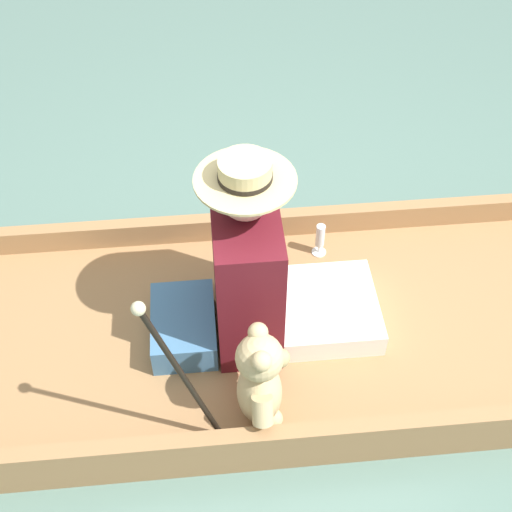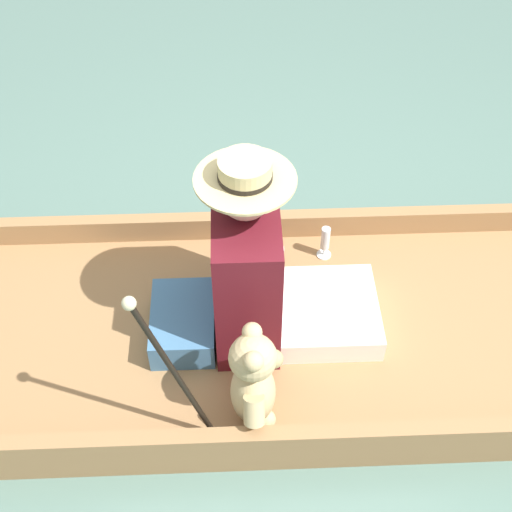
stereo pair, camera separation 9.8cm
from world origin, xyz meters
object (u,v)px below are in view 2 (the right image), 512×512
teddy_bear (254,381)px  wine_glass (325,240)px  walking_cane (168,362)px  seated_person (263,272)px

teddy_bear → wine_glass: (-0.79, 0.34, -0.12)m
teddy_bear → walking_cane: size_ratio=0.58×
walking_cane → wine_glass: bearing=144.6°
seated_person → teddy_bear: (0.42, -0.05, -0.10)m
wine_glass → walking_cane: bearing=-35.4°
teddy_bear → wine_glass: 0.87m
seated_person → wine_glass: (-0.37, 0.29, -0.22)m
teddy_bear → walking_cane: 0.38m
seated_person → teddy_bear: bearing=0.5°
teddy_bear → walking_cane: walking_cane is taller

